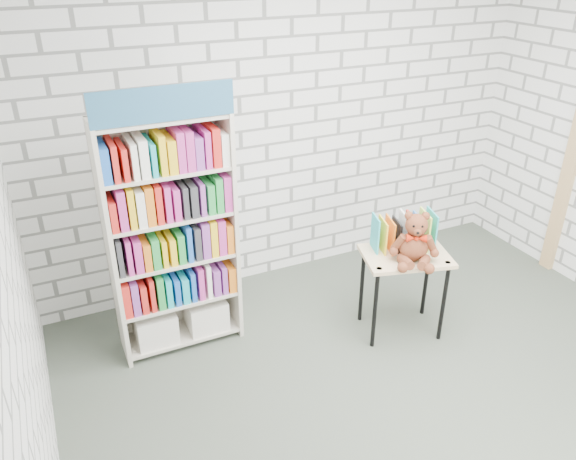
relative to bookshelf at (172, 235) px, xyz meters
name	(u,v)px	position (x,y,z in m)	size (l,w,h in m)	color
ground	(416,403)	(1.25, -1.36, -0.92)	(4.50, 4.50, 0.00)	#434B3F
room_shell	(452,153)	(1.25, -1.36, 0.86)	(4.52, 4.02, 2.81)	silver
bookshelf	(172,235)	(0.00, 0.00, 0.00)	(0.90, 0.35, 2.02)	beige
display_table	(405,265)	(1.62, -0.62, -0.33)	(0.74, 0.60, 0.69)	#DBB483
table_books	(403,232)	(1.64, -0.52, -0.10)	(0.49, 0.31, 0.27)	#2AAEB7
teddy_bear	(415,243)	(1.60, -0.72, -0.07)	(0.37, 0.35, 0.39)	brown
door_trim	(570,164)	(3.48, -0.41, 0.13)	(0.05, 0.12, 2.10)	tan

